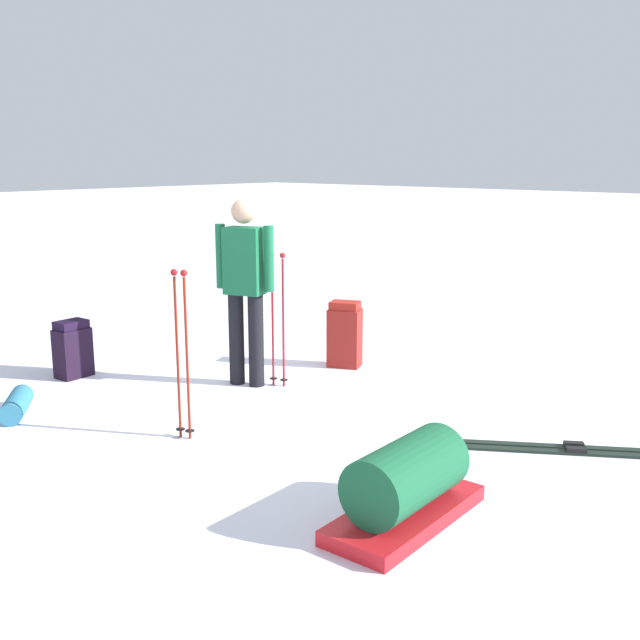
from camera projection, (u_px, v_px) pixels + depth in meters
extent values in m
plane|color=white|center=(320.00, 399.00, 6.56)|extent=(80.00, 80.00, 0.00)
cylinder|color=black|center=(236.00, 339.00, 6.92)|extent=(0.14, 0.14, 0.85)
cylinder|color=black|center=(256.00, 341.00, 6.85)|extent=(0.14, 0.14, 0.85)
cube|color=#166139|center=(245.00, 261.00, 6.73)|extent=(0.39, 0.32, 0.60)
cylinder|color=#166139|center=(221.00, 256.00, 6.81)|extent=(0.09, 0.09, 0.58)
cylinder|color=#166139|center=(269.00, 259.00, 6.64)|extent=(0.09, 0.09, 0.58)
sphere|color=tan|center=(243.00, 211.00, 6.64)|extent=(0.22, 0.22, 0.22)
cube|color=black|center=(576.00, 453.00, 5.33)|extent=(1.51, 1.02, 0.02)
cube|color=black|center=(576.00, 449.00, 5.33)|extent=(0.15, 0.13, 0.03)
cube|color=black|center=(574.00, 448.00, 5.43)|extent=(1.51, 1.02, 0.02)
cube|color=black|center=(574.00, 444.00, 5.42)|extent=(0.15, 0.13, 0.03)
cube|color=maroon|center=(345.00, 338.00, 7.52)|extent=(0.38, 0.33, 0.58)
cube|color=maroon|center=(345.00, 306.00, 7.45)|extent=(0.34, 0.30, 0.08)
cube|color=black|center=(73.00, 353.00, 7.17)|extent=(0.24, 0.33, 0.47)
cube|color=black|center=(71.00, 325.00, 7.11)|extent=(0.21, 0.30, 0.08)
cylinder|color=maroon|center=(187.00, 360.00, 5.51)|extent=(0.02, 0.02, 1.22)
sphere|color=#A51919|center=(184.00, 273.00, 5.37)|extent=(0.05, 0.05, 0.05)
cylinder|color=black|center=(190.00, 431.00, 5.62)|extent=(0.07, 0.07, 0.01)
cylinder|color=maroon|center=(178.00, 358.00, 5.54)|extent=(0.02, 0.02, 1.22)
sphere|color=#A51919|center=(174.00, 272.00, 5.40)|extent=(0.05, 0.05, 0.05)
cylinder|color=black|center=(180.00, 429.00, 5.66)|extent=(0.07, 0.07, 0.01)
cylinder|color=maroon|center=(283.00, 324.00, 6.79)|extent=(0.02, 0.02, 1.18)
sphere|color=#A51919|center=(283.00, 255.00, 6.66)|extent=(0.05, 0.05, 0.05)
cylinder|color=black|center=(284.00, 380.00, 6.90)|extent=(0.07, 0.07, 0.01)
cylinder|color=maroon|center=(273.00, 323.00, 6.84)|extent=(0.02, 0.02, 1.18)
sphere|color=#A51919|center=(272.00, 255.00, 6.71)|extent=(0.05, 0.05, 0.05)
cylinder|color=black|center=(273.00, 378.00, 6.95)|extent=(0.07, 0.07, 0.01)
cube|color=red|center=(405.00, 514.00, 4.34)|extent=(0.50, 1.11, 0.09)
cylinder|color=#185936|center=(406.00, 474.00, 4.29)|extent=(0.43, 0.78, 0.40)
cylinder|color=teal|center=(16.00, 405.00, 6.12)|extent=(0.55, 0.48, 0.18)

